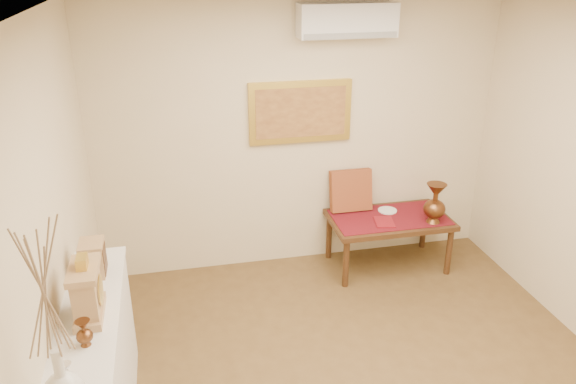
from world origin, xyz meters
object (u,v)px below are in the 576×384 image
object	(u,v)px
white_vase	(51,330)
mantel_clock	(87,291)
wooden_chest	(93,258)
low_table	(389,223)
brass_urn_tall	(435,199)

from	to	relation	value
white_vase	mantel_clock	xyz separation A→B (m)	(0.01, 0.88, -0.37)
white_vase	mantel_clock	world-z (taller)	white_vase
mantel_clock	wooden_chest	size ratio (longest dim) A/B	1.68
wooden_chest	low_table	world-z (taller)	wooden_chest
brass_urn_tall	wooden_chest	distance (m)	3.23
brass_urn_tall	low_table	size ratio (longest dim) A/B	0.41
white_vase	wooden_chest	world-z (taller)	white_vase
white_vase	brass_urn_tall	xyz separation A→B (m)	(3.04, 2.41, -0.72)
brass_urn_tall	wooden_chest	bearing A→B (deg)	-161.26
low_table	wooden_chest	bearing A→B (deg)	-155.24
white_vase	mantel_clock	distance (m)	0.95
white_vase	brass_urn_tall	world-z (taller)	white_vase
brass_urn_tall	low_table	distance (m)	0.53
mantel_clock	wooden_chest	xyz separation A→B (m)	(-0.02, 0.50, -0.05)
white_vase	wooden_chest	bearing A→B (deg)	90.38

